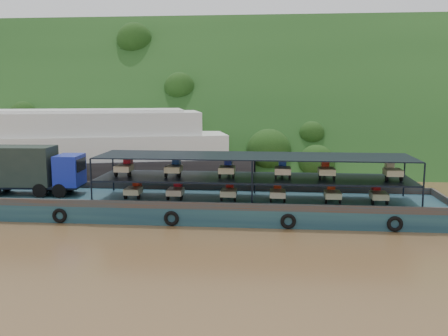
{
  "coord_description": "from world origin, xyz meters",
  "views": [
    {
      "loc": [
        1.76,
        -35.87,
        9.23
      ],
      "look_at": [
        -2.0,
        3.0,
        3.2
      ],
      "focal_mm": 40.0,
      "sensor_mm": 36.0,
      "label": 1
    }
  ],
  "objects": [
    {
      "name": "ground",
      "position": [
        0.0,
        0.0,
        0.0
      ],
      "size": [
        160.0,
        160.0,
        0.0
      ],
      "primitive_type": "plane",
      "color": "brown",
      "rests_on": "ground"
    },
    {
      "name": "hillside",
      "position": [
        0.0,
        36.0,
        0.0
      ],
      "size": [
        140.0,
        39.6,
        39.6
      ],
      "primitive_type": "cube",
      "rotation": [
        0.79,
        0.0,
        0.0
      ],
      "color": "#143312",
      "rests_on": "ground"
    },
    {
      "name": "cargo_barge",
      "position": [
        -4.77,
        0.63,
        1.25
      ],
      "size": [
        35.0,
        7.18,
        4.98
      ],
      "color": "#122A3F",
      "rests_on": "ground"
    },
    {
      "name": "passenger_ferry",
      "position": [
        -18.58,
        15.07,
        3.17
      ],
      "size": [
        37.27,
        18.41,
        7.32
      ],
      "rotation": [
        0.0,
        0.0,
        0.27
      ],
      "color": "black",
      "rests_on": "ground"
    }
  ]
}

